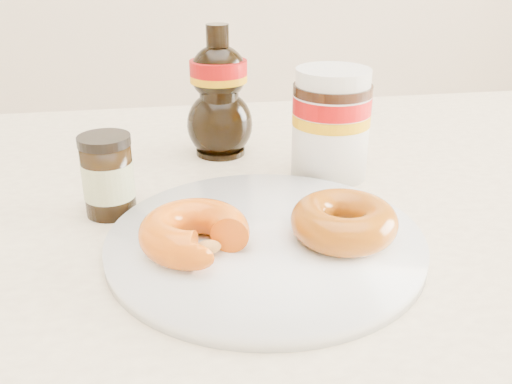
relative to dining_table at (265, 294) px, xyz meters
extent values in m
cube|color=#FFECC2|center=(0.00, 0.00, 0.06)|extent=(1.40, 0.90, 0.04)
cylinder|color=white|center=(-0.01, -0.05, 0.09)|extent=(0.29, 0.29, 0.01)
torus|color=white|center=(-0.01, -0.05, 0.09)|extent=(0.29, 0.29, 0.01)
torus|color=#C9410B|center=(-0.07, -0.06, 0.11)|extent=(0.12, 0.12, 0.03)
torus|color=#9F500A|center=(0.06, -0.06, 0.11)|extent=(0.11, 0.11, 0.03)
cylinder|color=white|center=(0.10, 0.11, 0.14)|extent=(0.09, 0.09, 0.11)
cylinder|color=#8F0505|center=(0.10, 0.11, 0.17)|extent=(0.09, 0.09, 0.02)
cylinder|color=#D89905|center=(0.10, 0.11, 0.15)|extent=(0.09, 0.09, 0.01)
cylinder|color=black|center=(0.10, 0.11, 0.19)|extent=(0.09, 0.09, 0.01)
cylinder|color=white|center=(0.10, 0.11, 0.20)|extent=(0.09, 0.09, 0.02)
cylinder|color=black|center=(-0.15, 0.05, 0.12)|extent=(0.05, 0.05, 0.08)
cylinder|color=beige|center=(-0.15, 0.05, 0.12)|extent=(0.05, 0.05, 0.04)
cylinder|color=black|center=(-0.15, 0.05, 0.16)|extent=(0.05, 0.05, 0.01)
camera|label=1|loc=(-0.09, -0.50, 0.35)|focal=40.00mm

